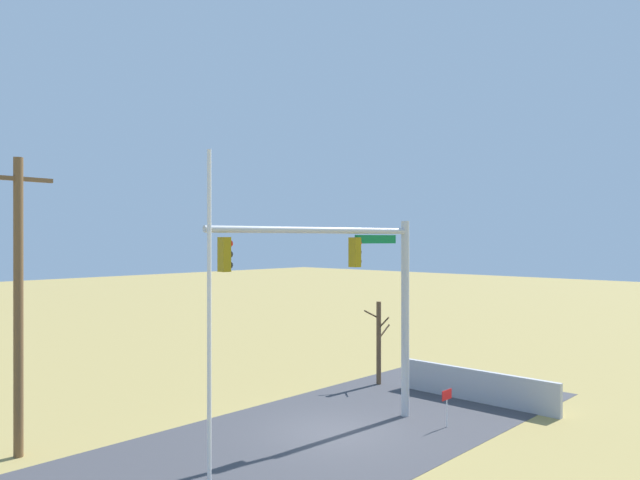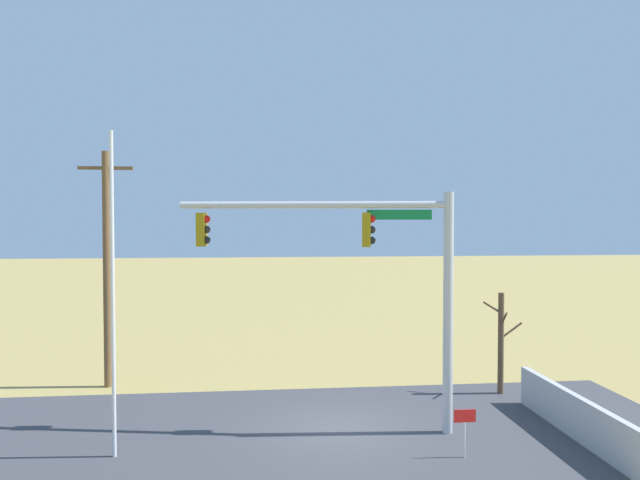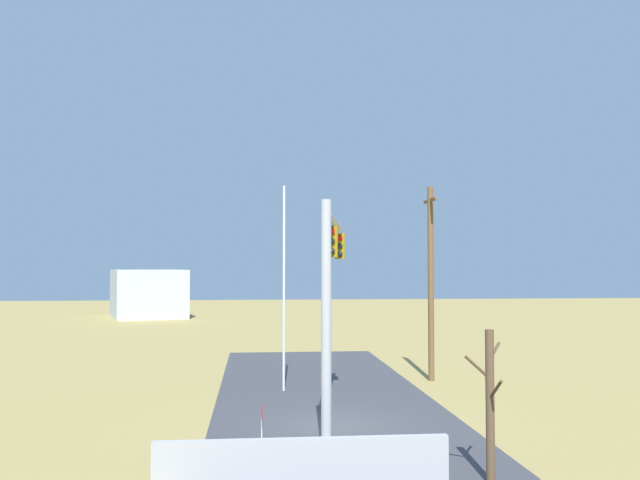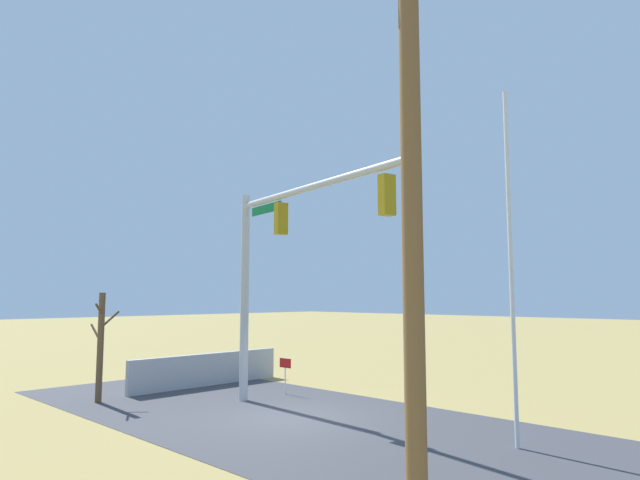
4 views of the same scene
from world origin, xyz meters
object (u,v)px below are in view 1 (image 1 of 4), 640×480
Objects in this scene: bare_tree at (379,341)px; open_sign at (447,399)px; flagpole at (209,328)px; signal_mast at (360,281)px; utility_pole at (18,301)px.

bare_tree is 6.11m from open_sign.
flagpole is 12.82m from bare_tree.
utility_pole is at bearing 148.21° from signal_mast.
utility_pole is at bearing 170.62° from bare_tree.
signal_mast is at bearing -148.66° from bare_tree.
signal_mast is 6.96m from flagpole.
signal_mast is 10.13m from utility_pole.
flagpole is 6.70× the size of open_sign.
open_sign is (8.75, -0.96, -3.18)m from flagpole.
flagpole is at bearing -170.64° from signal_mast.
signal_mast reaches higher than open_sign.
open_sign is at bearing -6.27° from flagpole.
flagpole is 9.36m from open_sign.
utility_pole is at bearing 105.32° from flagpole.
open_sign is at bearing -47.51° from signal_mast.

